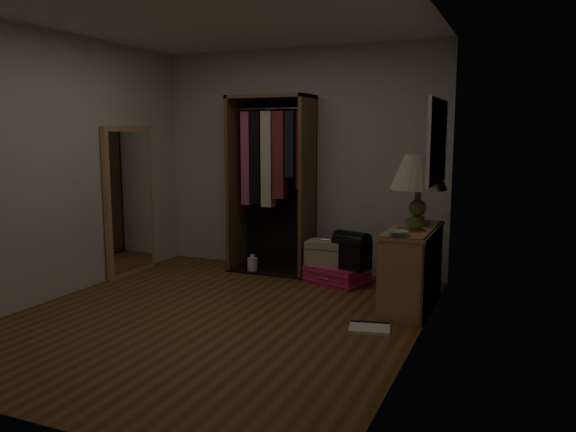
# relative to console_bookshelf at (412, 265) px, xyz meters

# --- Properties ---
(ground) EXTENTS (4.00, 4.00, 0.00)m
(ground) POSITION_rel_console_bookshelf_xyz_m (-1.53, -1.05, -0.39)
(ground) COLOR #583619
(ground) RESTS_ON ground
(room_walls) EXTENTS (3.52, 4.02, 2.60)m
(room_walls) POSITION_rel_console_bookshelf_xyz_m (-1.46, -1.01, 1.11)
(room_walls) COLOR beige
(room_walls) RESTS_ON ground
(console_bookshelf) EXTENTS (0.42, 1.12, 0.75)m
(console_bookshelf) POSITION_rel_console_bookshelf_xyz_m (0.00, 0.00, 0.00)
(console_bookshelf) COLOR #A4734F
(console_bookshelf) RESTS_ON ground
(open_wardrobe) EXTENTS (0.95, 0.50, 2.05)m
(open_wardrobe) POSITION_rel_console_bookshelf_xyz_m (-1.77, 0.72, 0.81)
(open_wardrobe) COLOR brown
(open_wardrobe) RESTS_ON ground
(floor_mirror) EXTENTS (0.06, 0.80, 1.70)m
(floor_mirror) POSITION_rel_console_bookshelf_xyz_m (-3.24, -0.05, 0.46)
(floor_mirror) COLOR tan
(floor_mirror) RESTS_ON ground
(pink_suitcase) EXTENTS (0.75, 0.64, 0.19)m
(pink_suitcase) POSITION_rel_console_bookshelf_xyz_m (-0.90, 0.47, -0.29)
(pink_suitcase) COLOR #DA1A57
(pink_suitcase) RESTS_ON ground
(train_case) EXTENTS (0.40, 0.28, 0.29)m
(train_case) POSITION_rel_console_bookshelf_xyz_m (-1.03, 0.46, -0.06)
(train_case) COLOR tan
(train_case) RESTS_ON pink_suitcase
(black_bag) EXTENTS (0.42, 0.34, 0.40)m
(black_bag) POSITION_rel_console_bookshelf_xyz_m (-0.72, 0.42, 0.01)
(black_bag) COLOR black
(black_bag) RESTS_ON pink_suitcase
(table_lamp) EXTENTS (0.56, 0.56, 0.67)m
(table_lamp) POSITION_rel_console_bookshelf_xyz_m (0.01, 0.15, 0.85)
(table_lamp) COLOR #47592B
(table_lamp) RESTS_ON console_bookshelf
(brass_tray) EXTENTS (0.32, 0.32, 0.02)m
(brass_tray) POSITION_rel_console_bookshelf_xyz_m (0.01, -0.18, 0.37)
(brass_tray) COLOR #B48245
(brass_tray) RESTS_ON console_bookshelf
(ceramic_bowl) EXTENTS (0.23, 0.23, 0.04)m
(ceramic_bowl) POSITION_rel_console_bookshelf_xyz_m (-0.04, -0.48, 0.38)
(ceramic_bowl) COLOR #97B496
(ceramic_bowl) RESTS_ON console_bookshelf
(white_jug) EXTENTS (0.15, 0.15, 0.21)m
(white_jug) POSITION_rel_console_bookshelf_xyz_m (-1.97, 0.55, -0.30)
(white_jug) COLOR silver
(white_jug) RESTS_ON ground
(floor_book) EXTENTS (0.38, 0.33, 0.03)m
(floor_book) POSITION_rel_console_bookshelf_xyz_m (-0.19, -0.80, -0.38)
(floor_book) COLOR #EEE3C8
(floor_book) RESTS_ON ground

